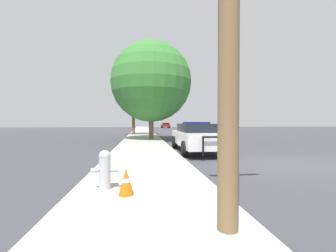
# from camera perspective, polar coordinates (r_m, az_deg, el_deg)

# --- Properties ---
(ground_plane) EXTENTS (110.00, 110.00, 0.00)m
(ground_plane) POSITION_cam_1_polar(r_m,az_deg,el_deg) (9.29, 27.68, -8.35)
(ground_plane) COLOR #3D3D42
(sidewalk_left) EXTENTS (3.00, 110.00, 0.13)m
(sidewalk_left) POSITION_cam_1_polar(r_m,az_deg,el_deg) (7.70, -6.01, -9.70)
(sidewalk_left) COLOR #ADA89E
(sidewalk_left) RESTS_ON ground_plane
(police_car) EXTENTS (2.16, 5.20, 1.49)m
(police_car) POSITION_cam_1_polar(r_m,az_deg,el_deg) (11.30, 7.50, -2.66)
(police_car) COLOR white
(police_car) RESTS_ON ground_plane
(fire_hydrant) EXTENTS (0.55, 0.24, 0.79)m
(fire_hydrant) POSITION_cam_1_polar(r_m,az_deg,el_deg) (4.84, -15.74, -10.31)
(fire_hydrant) COLOR #B7BCC1
(fire_hydrant) RESTS_ON sidewalk_left
(traffic_light) EXTENTS (3.79, 0.35, 4.74)m
(traffic_light) POSITION_cam_1_polar(r_m,az_deg,el_deg) (23.75, -0.97, 5.94)
(traffic_light) COLOR #424247
(traffic_light) RESTS_ON sidewalk_left
(car_background_distant) EXTENTS (1.98, 4.40, 1.27)m
(car_background_distant) POSITION_cam_1_polar(r_m,az_deg,el_deg) (53.73, -0.63, 0.24)
(car_background_distant) COLOR maroon
(car_background_distant) RESTS_ON ground_plane
(car_background_oncoming) EXTENTS (1.93, 4.19, 1.23)m
(car_background_oncoming) POSITION_cam_1_polar(r_m,az_deg,el_deg) (38.38, 4.93, -0.14)
(car_background_oncoming) COLOR #474C51
(car_background_oncoming) RESTS_ON ground_plane
(tree_sidewalk_near) EXTENTS (6.38, 6.38, 7.74)m
(tree_sidewalk_near) POSITION_cam_1_polar(r_m,az_deg,el_deg) (18.26, -4.29, 11.10)
(tree_sidewalk_near) COLOR brown
(tree_sidewalk_near) RESTS_ON sidewalk_left
(tree_sidewalk_mid) EXTENTS (3.91, 3.91, 6.76)m
(tree_sidewalk_mid) POSITION_cam_1_polar(r_m,az_deg,el_deg) (24.67, -8.77, 9.04)
(tree_sidewalk_mid) COLOR brown
(tree_sidewalk_mid) RESTS_ON sidewalk_left
(traffic_cone) EXTENTS (0.29, 0.29, 0.50)m
(traffic_cone) POSITION_cam_1_polar(r_m,az_deg,el_deg) (4.41, -10.59, -13.69)
(traffic_cone) COLOR orange
(traffic_cone) RESTS_ON sidewalk_left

